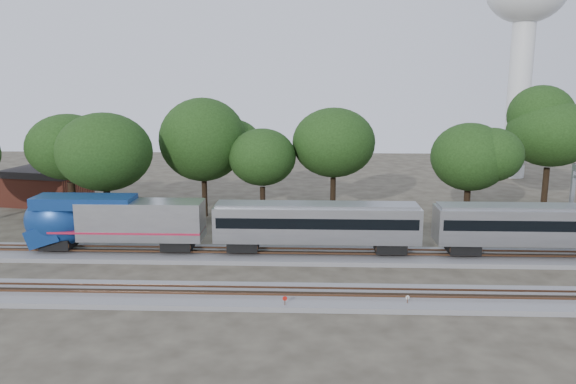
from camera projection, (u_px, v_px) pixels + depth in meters
The scene contains 15 objects.
ground at pixel (279, 280), 46.04m from camera, with size 160.00×160.00×0.00m, color #383328.
track_far at pixel (283, 255), 51.87m from camera, with size 160.00×5.00×0.73m.
track_near at pixel (276, 296), 42.08m from camera, with size 160.00×5.00×0.73m.
switch_stand_red at pixel (285, 301), 39.97m from camera, with size 0.34×0.06×1.06m.
switch_stand_white at pixel (407, 300), 40.34m from camera, with size 0.30×0.13×0.97m.
switch_lever at pixel (362, 306), 40.51m from camera, with size 0.50×0.30×0.30m, color #512D19.
water_tower at pixel (525, 13), 88.91m from camera, with size 12.85×12.85×35.56m.
brick_building at pixel (47, 186), 73.54m from camera, with size 10.98×8.78×4.68m.
tree_1 at pixel (68, 147), 62.71m from camera, with size 8.87×8.87×12.50m.
tree_2 at pixel (104, 152), 59.64m from camera, with size 8.71×8.71×12.28m.
tree_3 at pixel (203, 140), 65.67m from camera, with size 9.36×9.36×13.19m.
tree_4 at pixel (262, 157), 63.55m from camera, with size 7.61×7.61×10.73m.
tree_5 at pixel (334, 143), 64.88m from camera, with size 9.11×9.11×12.84m.
tree_6 at pixel (470, 157), 62.85m from camera, with size 7.74×7.74×10.92m.
tree_7 at pixel (550, 133), 70.23m from camera, with size 9.67×9.67×13.63m.
Camera 1 is at (2.40, -43.60, 16.30)m, focal length 35.00 mm.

